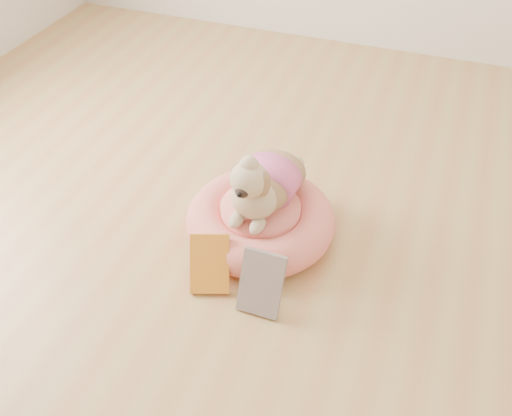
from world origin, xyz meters
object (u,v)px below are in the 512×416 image
(book_yellow, at_px, (210,264))
(book_white, at_px, (261,283))
(pet_bed, at_px, (260,220))
(dog, at_px, (263,173))

(book_yellow, distance_m, book_white, 0.21)
(book_yellow, relative_size, book_white, 0.92)
(book_white, bearing_deg, pet_bed, 110.55)
(dog, distance_m, book_yellow, 0.38)
(pet_bed, xyz_separation_m, book_white, (0.13, -0.34, 0.04))
(book_white, bearing_deg, book_yellow, 169.71)
(dog, height_order, book_yellow, dog)
(dog, relative_size, book_yellow, 1.97)
(pet_bed, height_order, book_white, book_white)
(book_yellow, bearing_deg, dog, 53.62)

